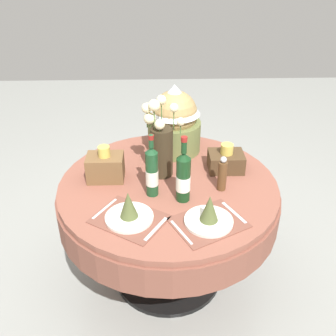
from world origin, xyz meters
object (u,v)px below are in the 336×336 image
(place_setting_right, at_px, (209,215))
(pepper_mill, at_px, (222,175))
(wine_bottle_left, at_px, (152,172))
(woven_basket_side_left, at_px, (105,167))
(dining_table, at_px, (168,203))
(flower_vase, at_px, (161,144))
(woven_basket_side_right, at_px, (226,160))
(gift_tub_back_centre, at_px, (174,117))
(place_setting_left, at_px, (129,212))
(wine_bottle_centre, at_px, (183,177))

(place_setting_right, distance_m, pepper_mill, 0.31)
(wine_bottle_left, bearing_deg, woven_basket_side_left, 148.34)
(dining_table, xyz_separation_m, flower_vase, (-0.04, 0.10, 0.34))
(woven_basket_side_left, xyz_separation_m, woven_basket_side_right, (0.70, 0.08, -0.02))
(pepper_mill, xyz_separation_m, woven_basket_side_left, (-0.65, 0.13, -0.02))
(woven_basket_side_right, bearing_deg, dining_table, -158.09)
(gift_tub_back_centre, distance_m, woven_basket_side_right, 0.43)
(place_setting_left, bearing_deg, gift_tub_back_centre, 70.53)
(place_setting_right, bearing_deg, wine_bottle_left, 137.23)
(dining_table, distance_m, flower_vase, 0.36)
(wine_bottle_centre, bearing_deg, gift_tub_back_centre, 92.22)
(dining_table, distance_m, woven_basket_side_left, 0.42)
(place_setting_right, relative_size, wine_bottle_left, 1.18)
(wine_bottle_left, xyz_separation_m, gift_tub_back_centre, (0.14, 0.50, 0.09))
(dining_table, relative_size, gift_tub_back_centre, 2.88)
(place_setting_left, bearing_deg, place_setting_right, -5.88)
(wine_bottle_left, height_order, gift_tub_back_centre, gift_tub_back_centre)
(gift_tub_back_centre, distance_m, woven_basket_side_left, 0.55)
(gift_tub_back_centre, bearing_deg, woven_basket_side_left, -140.19)
(gift_tub_back_centre, bearing_deg, flower_vase, -106.72)
(wine_bottle_left, distance_m, pepper_mill, 0.38)
(flower_vase, height_order, woven_basket_side_right, flower_vase)
(woven_basket_side_right, bearing_deg, woven_basket_side_left, -173.43)
(dining_table, height_order, gift_tub_back_centre, gift_tub_back_centre)
(gift_tub_back_centre, bearing_deg, wine_bottle_left, -105.58)
(dining_table, distance_m, woven_basket_side_right, 0.42)
(flower_vase, xyz_separation_m, woven_basket_side_left, (-0.32, -0.04, -0.12))
(place_setting_left, bearing_deg, flower_vase, 68.63)
(flower_vase, distance_m, gift_tub_back_centre, 0.31)
(wine_bottle_centre, bearing_deg, pepper_mill, 22.05)
(place_setting_right, distance_m, flower_vase, 0.53)
(place_setting_left, relative_size, wine_bottle_centre, 1.15)
(place_setting_right, distance_m, gift_tub_back_centre, 0.79)
(dining_table, xyz_separation_m, place_setting_left, (-0.20, -0.32, 0.19))
(dining_table, xyz_separation_m, pepper_mill, (0.29, -0.07, 0.23))
(place_setting_right, relative_size, flower_vase, 0.91)
(pepper_mill, distance_m, gift_tub_back_centre, 0.54)
(dining_table, xyz_separation_m, place_setting_right, (0.19, -0.36, 0.19))
(pepper_mill, relative_size, gift_tub_back_centre, 0.47)
(dining_table, relative_size, woven_basket_side_right, 6.18)
(place_setting_left, distance_m, wine_bottle_centre, 0.33)
(wine_bottle_centre, bearing_deg, woven_basket_side_right, 47.36)
(pepper_mill, bearing_deg, dining_table, 166.45)
(dining_table, distance_m, pepper_mill, 0.38)
(wine_bottle_centre, xyz_separation_m, woven_basket_side_left, (-0.43, 0.22, -0.06))
(place_setting_left, height_order, gift_tub_back_centre, gift_tub_back_centre)
(dining_table, height_order, wine_bottle_centre, wine_bottle_centre)
(wine_bottle_centre, relative_size, gift_tub_back_centre, 0.84)
(place_setting_right, xyz_separation_m, wine_bottle_centre, (-0.11, 0.20, 0.09))
(place_setting_right, xyz_separation_m, gift_tub_back_centre, (-0.13, 0.76, 0.18))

